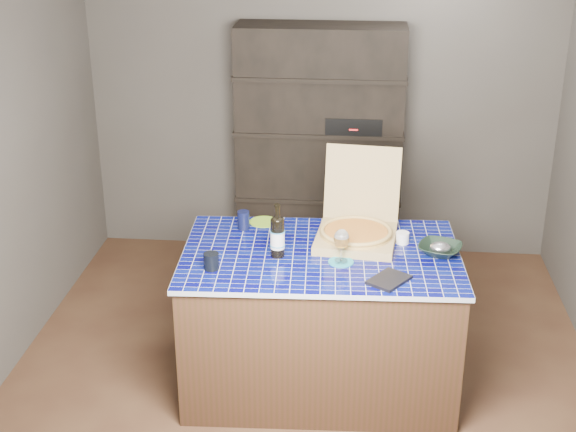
# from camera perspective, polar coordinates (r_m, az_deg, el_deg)

# --- Properties ---
(room) EXTENTS (3.50, 3.50, 3.50)m
(room) POSITION_cam_1_polar(r_m,az_deg,el_deg) (4.38, 1.20, 3.03)
(room) COLOR brown
(room) RESTS_ON ground
(shelving_unit) EXTENTS (1.20, 0.41, 1.80)m
(shelving_unit) POSITION_cam_1_polar(r_m,az_deg,el_deg) (5.94, 2.28, 4.88)
(shelving_unit) COLOR black
(shelving_unit) RESTS_ON floor
(kitchen_island) EXTENTS (1.57, 1.03, 0.84)m
(kitchen_island) POSITION_cam_1_polar(r_m,az_deg,el_deg) (4.61, 2.28, -7.30)
(kitchen_island) COLOR #412619
(kitchen_island) RESTS_ON floor
(pizza_box) EXTENTS (0.49, 0.58, 0.48)m
(pizza_box) POSITION_cam_1_polar(r_m,az_deg,el_deg) (4.55, 4.90, -0.97)
(pizza_box) COLOR #A38954
(pizza_box) RESTS_ON kitchen_island
(mead_bottle) EXTENTS (0.08, 0.08, 0.30)m
(mead_bottle) POSITION_cam_1_polar(r_m,az_deg,el_deg) (4.33, -0.75, -1.42)
(mead_bottle) COLOR black
(mead_bottle) RESTS_ON kitchen_island
(teal_trivet) EXTENTS (0.14, 0.14, 0.01)m
(teal_trivet) POSITION_cam_1_polar(r_m,az_deg,el_deg) (4.31, 3.78, -3.28)
(teal_trivet) COLOR teal
(teal_trivet) RESTS_ON kitchen_island
(wine_glass) EXTENTS (0.08, 0.08, 0.19)m
(wine_glass) POSITION_cam_1_polar(r_m,az_deg,el_deg) (4.26, 3.83, -1.70)
(wine_glass) COLOR white
(wine_glass) RESTS_ON teal_trivet
(tumbler) EXTENTS (0.08, 0.08, 0.09)m
(tumbler) POSITION_cam_1_polar(r_m,az_deg,el_deg) (4.24, -5.47, -3.22)
(tumbler) COLOR black
(tumbler) RESTS_ON kitchen_island
(dvd_case) EXTENTS (0.25, 0.26, 0.02)m
(dvd_case) POSITION_cam_1_polar(r_m,az_deg,el_deg) (4.14, 7.19, -4.53)
(dvd_case) COLOR black
(dvd_case) RESTS_ON kitchen_island
(bowl) EXTENTS (0.30, 0.30, 0.06)m
(bowl) POSITION_cam_1_polar(r_m,az_deg,el_deg) (4.47, 10.76, -2.34)
(bowl) COLOR black
(bowl) RESTS_ON kitchen_island
(foil_contents) EXTENTS (0.12, 0.10, 0.05)m
(foil_contents) POSITION_cam_1_polar(r_m,az_deg,el_deg) (4.46, 10.77, -2.20)
(foil_contents) COLOR silver
(foil_contents) RESTS_ON bowl
(white_jar) EXTENTS (0.08, 0.08, 0.06)m
(white_jar) POSITION_cam_1_polar(r_m,az_deg,el_deg) (4.56, 8.13, -1.54)
(white_jar) COLOR white
(white_jar) RESTS_ON kitchen_island
(navy_cup) EXTENTS (0.07, 0.07, 0.11)m
(navy_cup) POSITION_cam_1_polar(r_m,az_deg,el_deg) (4.70, -3.18, -0.30)
(navy_cup) COLOR black
(navy_cup) RESTS_ON kitchen_island
(green_trivet) EXTENTS (0.17, 0.17, 0.01)m
(green_trivet) POSITION_cam_1_polar(r_m,az_deg,el_deg) (4.80, -1.73, -0.41)
(green_trivet) COLOR #78A924
(green_trivet) RESTS_ON kitchen_island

